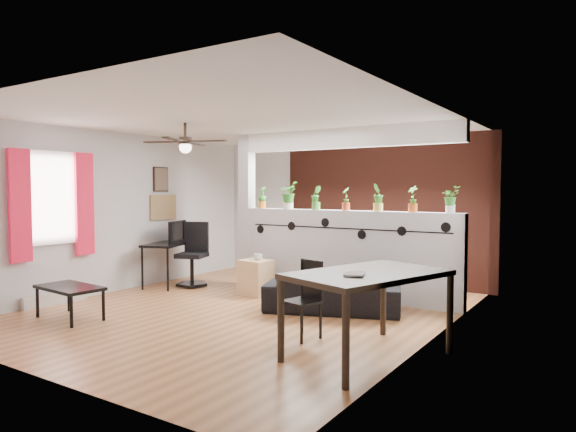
# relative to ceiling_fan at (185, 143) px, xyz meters

# --- Properties ---
(room_shell) EXTENTS (6.30, 7.10, 2.90)m
(room_shell) POSITION_rel_ceiling_fan_xyz_m (0.80, 0.30, -1.01)
(room_shell) COLOR #975C31
(room_shell) RESTS_ON ground
(partition_wall) EXTENTS (3.60, 0.18, 1.35)m
(partition_wall) POSITION_rel_ceiling_fan_xyz_m (1.60, 1.80, -1.64)
(partition_wall) COLOR #BCBCC1
(partition_wall) RESTS_ON ground
(ceiling_header) EXTENTS (3.60, 0.18, 0.30)m
(ceiling_header) POSITION_rel_ceiling_fan_xyz_m (1.60, 1.80, 0.14)
(ceiling_header) COLOR white
(ceiling_header) RESTS_ON room_shell
(pier_column) EXTENTS (0.22, 0.20, 2.60)m
(pier_column) POSITION_rel_ceiling_fan_xyz_m (-0.31, 1.80, -1.01)
(pier_column) COLOR #BCBCC1
(pier_column) RESTS_ON ground
(brick_panel) EXTENTS (3.90, 0.05, 2.60)m
(brick_panel) POSITION_rel_ceiling_fan_xyz_m (1.60, 3.27, -1.01)
(brick_panel) COLOR #AE4632
(brick_panel) RESTS_ON ground
(vine_decal) EXTENTS (3.31, 0.01, 0.30)m
(vine_decal) POSITION_rel_ceiling_fan_xyz_m (1.60, 1.70, -1.23)
(vine_decal) COLOR black
(vine_decal) RESTS_ON partition_wall
(window_assembly) EXTENTS (0.09, 1.30, 1.55)m
(window_assembly) POSITION_rel_ceiling_fan_xyz_m (-1.76, -0.90, -0.81)
(window_assembly) COLOR white
(window_assembly) RESTS_ON room_shell
(baseboard_heater) EXTENTS (0.08, 1.00, 0.18)m
(baseboard_heater) POSITION_rel_ceiling_fan_xyz_m (-1.74, -0.90, -2.22)
(baseboard_heater) COLOR silver
(baseboard_heater) RESTS_ON ground
(corkboard) EXTENTS (0.03, 0.60, 0.45)m
(corkboard) POSITION_rel_ceiling_fan_xyz_m (-1.78, 1.25, -0.96)
(corkboard) COLOR olive
(corkboard) RESTS_ON room_shell
(framed_art) EXTENTS (0.03, 0.34, 0.44)m
(framed_art) POSITION_rel_ceiling_fan_xyz_m (-1.78, 1.20, -0.46)
(framed_art) COLOR #8C7259
(framed_art) RESTS_ON room_shell
(ceiling_fan) EXTENTS (1.19, 1.19, 0.43)m
(ceiling_fan) POSITION_rel_ceiling_fan_xyz_m (0.00, 0.00, 0.00)
(ceiling_fan) COLOR black
(ceiling_fan) RESTS_ON room_shell
(potted_plant_0) EXTENTS (0.21, 0.19, 0.36)m
(potted_plant_0) POSITION_rel_ceiling_fan_xyz_m (0.02, 1.80, -0.77)
(potted_plant_0) COLOR orange
(potted_plant_0) RESTS_ON partition_wall
(potted_plant_1) EXTENTS (0.24, 0.27, 0.45)m
(potted_plant_1) POSITION_rel_ceiling_fan_xyz_m (0.55, 1.80, -0.73)
(potted_plant_1) COLOR white
(potted_plant_1) RESTS_ON partition_wall
(potted_plant_2) EXTENTS (0.24, 0.24, 0.38)m
(potted_plant_2) POSITION_rel_ceiling_fan_xyz_m (1.07, 1.80, -0.76)
(potted_plant_2) COLOR #448932
(potted_plant_2) RESTS_ON partition_wall
(potted_plant_3) EXTENTS (0.22, 0.22, 0.36)m
(potted_plant_3) POSITION_rel_ceiling_fan_xyz_m (1.60, 1.80, -0.77)
(potted_plant_3) COLOR #AF3E1C
(potted_plant_3) RESTS_ON partition_wall
(potted_plant_4) EXTENTS (0.20, 0.23, 0.41)m
(potted_plant_4) POSITION_rel_ceiling_fan_xyz_m (2.13, 1.80, -0.75)
(potted_plant_4) COLOR gold
(potted_plant_4) RESTS_ON partition_wall
(potted_plant_5) EXTENTS (0.23, 0.21, 0.37)m
(potted_plant_5) POSITION_rel_ceiling_fan_xyz_m (2.65, 1.80, -0.76)
(potted_plant_5) COLOR #D05218
(potted_plant_5) RESTS_ON partition_wall
(potted_plant_6) EXTENTS (0.21, 0.23, 0.37)m
(potted_plant_6) POSITION_rel_ceiling_fan_xyz_m (3.18, 1.80, -0.77)
(potted_plant_6) COLOR white
(potted_plant_6) RESTS_ON partition_wall
(sofa) EXTENTS (1.88, 1.27, 0.51)m
(sofa) POSITION_rel_ceiling_fan_xyz_m (1.84, 0.91, -2.06)
(sofa) COLOR black
(sofa) RESTS_ON ground
(cube_shelf) EXTENTS (0.48, 0.43, 0.55)m
(cube_shelf) POSITION_rel_ceiling_fan_xyz_m (0.30, 1.23, -2.04)
(cube_shelf) COLOR tan
(cube_shelf) RESTS_ON ground
(cup) EXTENTS (0.14, 0.14, 0.11)m
(cup) POSITION_rel_ceiling_fan_xyz_m (0.35, 1.23, -1.71)
(cup) COLOR gray
(cup) RESTS_ON cube_shelf
(computer_desk) EXTENTS (0.86, 1.15, 0.75)m
(computer_desk) POSITION_rel_ceiling_fan_xyz_m (-1.45, 1.03, -1.64)
(computer_desk) COLOR black
(computer_desk) RESTS_ON ground
(monitor) EXTENTS (0.36, 0.18, 0.21)m
(monitor) POSITION_rel_ceiling_fan_xyz_m (-1.45, 1.18, -1.47)
(monitor) COLOR black
(monitor) RESTS_ON computer_desk
(office_chair) EXTENTS (0.58, 0.59, 1.08)m
(office_chair) POSITION_rel_ceiling_fan_xyz_m (-1.05, 1.24, -1.84)
(office_chair) COLOR black
(office_chair) RESTS_ON ground
(dining_table) EXTENTS (1.40, 1.80, 0.86)m
(dining_table) POSITION_rel_ceiling_fan_xyz_m (3.05, -0.62, -1.54)
(dining_table) COLOR black
(dining_table) RESTS_ON ground
(book) EXTENTS (0.24, 0.29, 0.02)m
(book) POSITION_rel_ceiling_fan_xyz_m (2.95, -0.92, -1.44)
(book) COLOR gray
(book) RESTS_ON dining_table
(folding_chair) EXTENTS (0.43, 0.43, 0.87)m
(folding_chair) POSITION_rel_ceiling_fan_xyz_m (2.18, -0.33, -1.80)
(folding_chair) COLOR black
(folding_chair) RESTS_ON ground
(coffee_table) EXTENTS (0.96, 0.59, 0.43)m
(coffee_table) POSITION_rel_ceiling_fan_xyz_m (-0.80, -1.30, -1.93)
(coffee_table) COLOR black
(coffee_table) RESTS_ON ground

